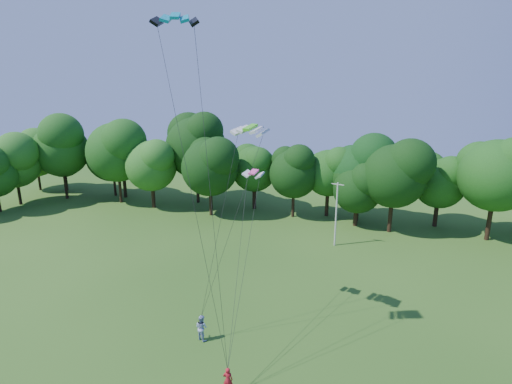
% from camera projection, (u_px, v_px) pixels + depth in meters
% --- Properties ---
extents(utility_pole, '(1.40, 0.47, 7.17)m').
position_uv_depth(utility_pole, '(336.00, 213.00, 43.41)').
color(utility_pole, beige).
rests_on(utility_pole, ground).
extents(kite_flyer_left, '(0.64, 0.48, 1.57)m').
position_uv_depth(kite_flyer_left, '(228.00, 380.00, 23.05)').
color(kite_flyer_left, '#B41723').
rests_on(kite_flyer_left, ground).
extents(kite_flyer_right, '(1.10, 0.98, 1.88)m').
position_uv_depth(kite_flyer_right, '(202.00, 327.00, 27.74)').
color(kite_flyer_right, '#99A8D4').
rests_on(kite_flyer_right, ground).
extents(kite_teal, '(2.71, 1.96, 0.53)m').
position_uv_depth(kite_teal, '(175.00, 16.00, 21.45)').
color(kite_teal, '#058AA8').
rests_on(kite_teal, ground).
extents(kite_green, '(2.74, 1.79, 0.41)m').
position_uv_depth(kite_green, '(250.00, 127.00, 26.50)').
color(kite_green, '#46CE1E').
rests_on(kite_green, ground).
extents(kite_pink, '(1.72, 1.08, 0.32)m').
position_uv_depth(kite_pink, '(254.00, 172.00, 29.60)').
color(kite_pink, '#FF46A8').
rests_on(kite_pink, ground).
extents(tree_back_west, '(7.22, 7.22, 10.50)m').
position_uv_depth(tree_back_west, '(122.00, 156.00, 61.66)').
color(tree_back_west, black).
rests_on(tree_back_west, ground).
extents(tree_back_center, '(8.17, 8.17, 11.89)m').
position_uv_depth(tree_back_center, '(360.00, 165.00, 50.68)').
color(tree_back_center, '#2F2012').
rests_on(tree_back_center, ground).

